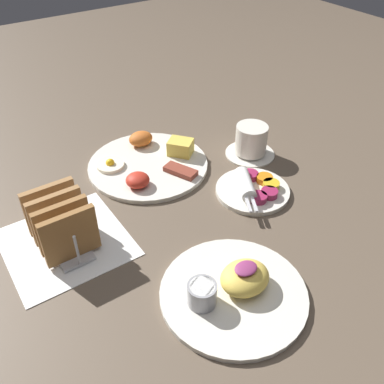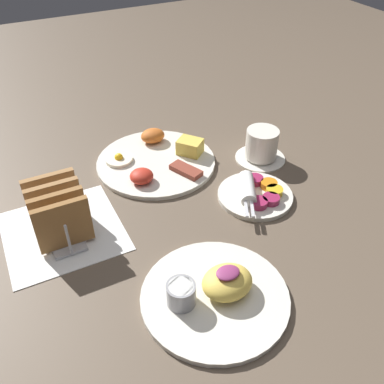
{
  "view_description": "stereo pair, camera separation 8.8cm",
  "coord_description": "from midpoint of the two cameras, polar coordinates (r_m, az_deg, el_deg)",
  "views": [
    {
      "loc": [
        -0.34,
        -0.54,
        0.58
      ],
      "look_at": [
        0.05,
        0.04,
        0.03
      ],
      "focal_mm": 40.0,
      "sensor_mm": 36.0,
      "label": 1
    },
    {
      "loc": [
        -0.26,
        -0.58,
        0.58
      ],
      "look_at": [
        0.05,
        0.04,
        0.03
      ],
      "focal_mm": 40.0,
      "sensor_mm": 36.0,
      "label": 2
    }
  ],
  "objects": [
    {
      "name": "coffee_cup",
      "position": [
        1.04,
        11.68,
        5.93
      ],
      "size": [
        0.12,
        0.12,
        0.08
      ],
      "color": "silver",
      "rests_on": "ground_plane"
    },
    {
      "name": "ground_plane",
      "position": [
        0.86,
        1.11,
        -3.98
      ],
      "size": [
        3.0,
        3.0,
        0.0
      ],
      "primitive_type": "plane",
      "color": "brown"
    },
    {
      "name": "plate_condiments",
      "position": [
        0.93,
        11.16,
        -0.25
      ],
      "size": [
        0.16,
        0.16,
        0.04
      ],
      "color": "silver",
      "rests_on": "ground_plane"
    },
    {
      "name": "toast_rack",
      "position": [
        0.83,
        -14.57,
        -2.67
      ],
      "size": [
        0.1,
        0.15,
        0.1
      ],
      "color": "#B7B7BC",
      "rests_on": "ground_plane"
    },
    {
      "name": "plate_foreground",
      "position": [
        0.72,
        6.64,
        -13.32
      ],
      "size": [
        0.25,
        0.25,
        0.06
      ],
      "color": "silver",
      "rests_on": "ground_plane"
    },
    {
      "name": "plate_breakfast",
      "position": [
        1.01,
        -2.22,
        4.29
      ],
      "size": [
        0.28,
        0.28,
        0.05
      ],
      "color": "silver",
      "rests_on": "ground_plane"
    },
    {
      "name": "napkin_flat",
      "position": [
        0.86,
        -14.05,
        -5.2
      ],
      "size": [
        0.22,
        0.22,
        0.0
      ],
      "color": "white",
      "rests_on": "ground_plane"
    }
  ]
}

